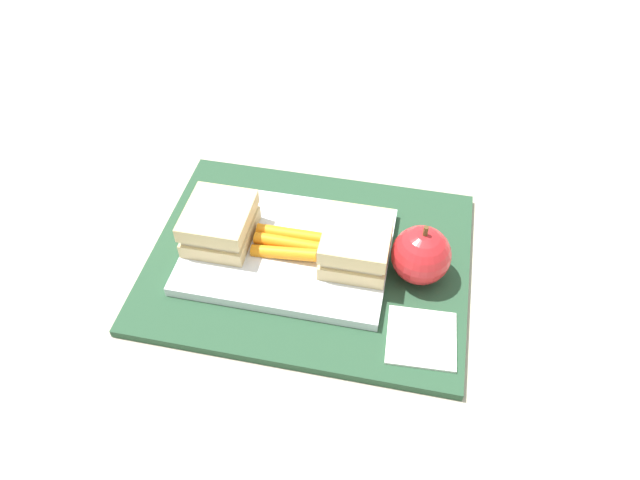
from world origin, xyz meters
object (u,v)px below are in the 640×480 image
(sandwich_half_left, at_px, (219,223))
(carrot_sticks_bundle, at_px, (287,243))
(apple, at_px, (421,255))
(food_tray, at_px, (288,250))
(paper_napkin, at_px, (421,338))
(sandwich_half_right, at_px, (356,244))

(sandwich_half_left, xyz_separation_m, carrot_sticks_bundle, (0.08, -0.00, -0.01))
(sandwich_half_left, distance_m, apple, 0.23)
(sandwich_half_left, bearing_deg, apple, 0.02)
(food_tray, distance_m, apple, 0.15)
(sandwich_half_left, distance_m, paper_napkin, 0.25)
(carrot_sticks_bundle, bearing_deg, sandwich_half_left, 179.66)
(paper_napkin, bearing_deg, sandwich_half_left, 160.62)
(food_tray, relative_size, paper_napkin, 3.29)
(sandwich_half_right, distance_m, carrot_sticks_bundle, 0.08)
(sandwich_half_right, height_order, carrot_sticks_bundle, sandwich_half_right)
(sandwich_half_left, relative_size, paper_napkin, 1.14)
(apple, bearing_deg, sandwich_half_left, -179.98)
(food_tray, xyz_separation_m, sandwich_half_left, (-0.08, 0.00, 0.03))
(sandwich_half_right, distance_m, paper_napkin, 0.12)
(food_tray, height_order, sandwich_half_left, sandwich_half_left)
(sandwich_half_left, xyz_separation_m, apple, (0.23, 0.00, -0.00))
(sandwich_half_right, bearing_deg, sandwich_half_left, 180.00)
(apple, distance_m, paper_napkin, 0.09)
(sandwich_half_right, xyz_separation_m, apple, (0.07, 0.00, -0.00))
(carrot_sticks_bundle, relative_size, paper_napkin, 1.10)
(apple, bearing_deg, sandwich_half_right, -179.94)
(carrot_sticks_bundle, distance_m, apple, 0.15)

